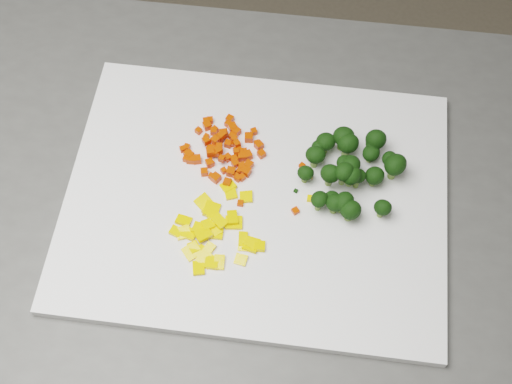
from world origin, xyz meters
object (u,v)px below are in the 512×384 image
at_px(cutting_board, 256,198).
at_px(carrot_pile, 221,146).
at_px(broccoli_pile, 349,168).
at_px(counter_block, 266,319).
at_px(pepper_pile, 220,227).

bearing_deg(cutting_board, carrot_pile, 151.86).
bearing_deg(broccoli_pile, counter_block, -137.72).
bearing_deg(broccoli_pile, cutting_board, -141.98).
distance_m(cutting_board, carrot_pile, 0.08).
distance_m(counter_block, cutting_board, 0.46).
xyz_separation_m(counter_block, pepper_pile, (-0.04, -0.07, 0.47)).
height_order(counter_block, cutting_board, cutting_board).
bearing_deg(counter_block, broccoli_pile, 42.28).
height_order(counter_block, pepper_pile, pepper_pile).
bearing_deg(carrot_pile, pepper_pile, -62.29).
distance_m(cutting_board, broccoli_pile, 0.13).
relative_size(pepper_pile, broccoli_pile, 0.97).
xyz_separation_m(cutting_board, carrot_pile, (-0.07, 0.04, 0.02)).
distance_m(cutting_board, pepper_pile, 0.07).
xyz_separation_m(cutting_board, pepper_pile, (-0.02, -0.06, 0.02)).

